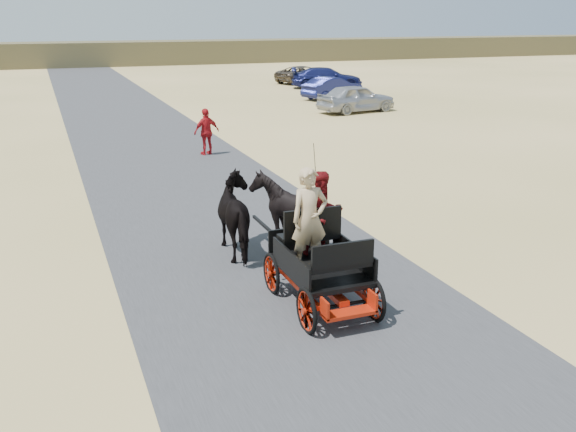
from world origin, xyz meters
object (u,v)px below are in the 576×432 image
object	(u,v)px
car_d	(304,75)
carriage	(320,286)
car_b	(332,88)
car_c	(327,78)
horse_left	(241,216)
pedestrian	(207,132)
car_a	(356,98)
horse_right	(288,211)

from	to	relation	value
car_d	carriage	bearing A→B (deg)	140.46
car_b	car_c	xyz separation A→B (m)	(2.16, 5.65, 0.06)
horse_left	car_b	bearing A→B (deg)	-118.92
pedestrian	car_a	distance (m)	12.97
horse_left	car_b	size ratio (longest dim) A/B	0.49
carriage	car_a	bearing A→B (deg)	61.69
carriage	car_c	xyz separation A→B (m)	(14.97, 32.82, 0.37)
car_b	car_d	size ratio (longest dim) A/B	0.87
pedestrian	car_c	distance (m)	23.70
pedestrian	car_d	world-z (taller)	pedestrian
car_a	car_d	xyz separation A→B (m)	(3.37, 15.42, -0.09)
carriage	car_d	bearing A→B (deg)	67.97
carriage	car_a	world-z (taller)	car_a
car_a	car_d	world-z (taller)	car_a
horse_left	car_a	xyz separation A→B (m)	(12.10, 18.44, -0.11)
pedestrian	horse_left	bearing A→B (deg)	65.18
car_b	horse_right	bearing A→B (deg)	134.75
car_c	car_a	bearing A→B (deg)	-175.36
car_c	pedestrian	bearing A→B (deg)	166.22
pedestrian	car_b	xyz separation A→B (m)	(11.48, 13.73, -0.19)
horse_left	car_a	size ratio (longest dim) A/B	0.46
horse_left	car_a	bearing A→B (deg)	-123.27
pedestrian	carriage	bearing A→B (deg)	69.73
car_a	car_c	size ratio (longest dim) A/B	0.86
horse_left	pedestrian	distance (m)	10.62
carriage	car_c	size ratio (longest dim) A/B	0.48
horse_left	pedestrian	xyz separation A→B (m)	(1.88, 10.45, 0.02)
pedestrian	car_d	xyz separation A→B (m)	(13.59, 23.41, -0.21)
horse_left	car_d	size ratio (longest dim) A/B	0.43
carriage	horse_right	xyz separation A→B (m)	(0.55, 3.00, 0.49)
carriage	car_b	xyz separation A→B (m)	(12.81, 27.18, 0.31)
car_c	car_d	bearing A→B (deg)	22.13
carriage	pedestrian	size ratio (longest dim) A/B	1.39
pedestrian	car_c	size ratio (longest dim) A/B	0.34
horse_left	car_b	xyz separation A→B (m)	(13.36, 24.18, -0.17)
horse_right	car_c	size ratio (longest dim) A/B	0.34
car_a	car_b	distance (m)	5.88
car_b	car_d	bearing A→B (deg)	-30.66
car_b	car_c	world-z (taller)	car_c
pedestrian	car_d	distance (m)	27.07
horse_right	car_a	distance (m)	21.47
car_a	car_b	world-z (taller)	car_a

